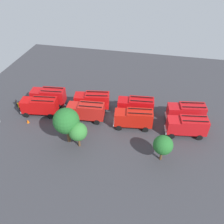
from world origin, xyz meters
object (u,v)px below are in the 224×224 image
Objects in this scene: fire_truck_4 at (187,126)px; traffic_cone_0 at (45,97)px; tree_1 at (78,132)px; fire_truck_3 at (49,96)px; fire_truck_2 at (92,100)px; fire_truck_7 at (40,105)px; traffic_cone_1 at (28,121)px; traffic_cone_2 at (60,117)px; fire_truck_5 at (134,118)px; fire_truck_6 at (86,111)px; tree_0 at (163,145)px; fire_truck_1 at (136,106)px; firefighter_1 at (72,104)px; fire_truck_0 at (186,112)px; firefighter_4 at (16,103)px; tree_2 at (66,121)px; firefighter_0 at (71,127)px; firefighter_3 at (19,106)px.

traffic_cone_0 is (30.04, -5.67, -1.78)m from fire_truck_4.
tree_1 is 6.61× the size of traffic_cone_0.
fire_truck_2 is at bearing 176.39° from fire_truck_3.
fire_truck_2 is 1.00× the size of fire_truck_7.
traffic_cone_1 is 6.22m from traffic_cone_2.
fire_truck_5 is 12.51× the size of traffic_cone_2.
fire_truck_2 is at bearing -97.43° from fire_truck_6.
tree_0 is at bearing 149.19° from fire_truck_6.
fire_truck_1 is 1.00× the size of fire_truck_6.
firefighter_1 is 21.63m from tree_0.
fire_truck_0 is 11.75m from tree_0.
fire_truck_2 reaches higher than traffic_cone_0.
firefighter_4 is 0.25× the size of tree_2.
traffic_cone_0 is at bearing -87.95° from traffic_cone_1.
tree_0 is (-30.43, 8.43, 2.32)m from firefighter_4.
firefighter_4 is at bearing 140.57° from firefighter_1.
fire_truck_3 reaches higher than firefighter_4.
fire_truck_1 is 4.38× the size of firefighter_1.
firefighter_1 is 0.24× the size of tree_2.
fire_truck_5 is 8.95m from tree_0.
fire_truck_0 is 4.42× the size of firefighter_4.
firefighter_0 reaches higher than firefighter_4.
fire_truck_6 is 1.52× the size of tree_0.
fire_truck_4 is 12.55× the size of traffic_cone_2.
fire_truck_5 is at bearing 147.77° from fire_truck_2.
fire_truck_6 is at bearing 17.41° from fire_truck_1.
firefighter_3 reaches higher than firefighter_0.
fire_truck_2 is at bearing -20.09° from fire_truck_4.
firefighter_1 reaches higher than traffic_cone_2.
fire_truck_4 is at bearing 172.07° from fire_truck_7.
tree_2 is (-0.53, 2.49, 3.60)m from firefighter_0.
fire_truck_7 is 10.56m from tree_2.
tree_0 reaches higher than firefighter_1.
fire_truck_6 is 9.98× the size of traffic_cone_1.
firefighter_4 is at bearing 42.11° from traffic_cone_0.
fire_truck_3 is (18.39, 0.31, 0.00)m from fire_truck_1.
fire_truck_2 is at bearing -8.69° from fire_truck_0.
tree_0 is (-14.69, 7.26, 1.11)m from fire_truck_6.
tree_2 is at bearing 23.16° from fire_truck_5.
fire_truck_6 is at bearing 2.42° from fire_truck_0.
firefighter_3 is 4.99m from traffic_cone_1.
fire_truck_2 is 13.22m from traffic_cone_1.
fire_truck_5 is at bearing -147.14° from firefighter_4.
traffic_cone_0 is 1.01× the size of traffic_cone_1.
fire_truck_4 is at bearing -148.91° from firefighter_0.
fire_truck_1 and fire_truck_2 have the same top height.
traffic_cone_2 is (6.10, -6.48, -3.00)m from tree_1.
firefighter_4 is 16.67m from tree_2.
fire_truck_7 reaches higher than traffic_cone_2.
firefighter_3 is at bearing -14.08° from tree_0.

